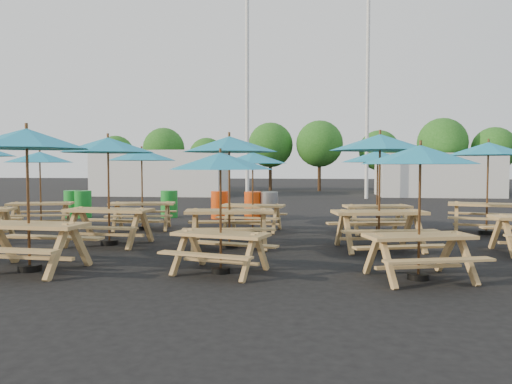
# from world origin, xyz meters

# --- Properties ---
(ground) EXTENTS (120.00, 120.00, 0.00)m
(ground) POSITION_xyz_m (0.00, 0.00, 0.00)
(ground) COLOR black
(ground) RESTS_ON ground
(picnic_unit_2) EXTENTS (2.47, 2.47, 2.28)m
(picnic_unit_2) POSITION_xyz_m (-6.36, 1.16, 1.97)
(picnic_unit_2) COLOR tan
(picnic_unit_2) RESTS_ON ground
(picnic_unit_3) EXTENTS (2.32, 2.32, 2.52)m
(picnic_unit_3) POSITION_xyz_m (-3.28, -4.49, 2.17)
(picnic_unit_3) COLOR tan
(picnic_unit_3) RESTS_ON ground
(picnic_unit_4) EXTENTS (2.32, 2.32, 2.53)m
(picnic_unit_4) POSITION_xyz_m (-3.09, -1.53, 2.18)
(picnic_unit_4) COLOR tan
(picnic_unit_4) RESTS_ON ground
(picnic_unit_5) EXTENTS (2.39, 2.39, 2.35)m
(picnic_unit_5) POSITION_xyz_m (-3.29, 1.26, 2.02)
(picnic_unit_5) COLOR tan
(picnic_unit_5) RESTS_ON ground
(picnic_unit_6) EXTENTS (2.22, 2.22, 2.09)m
(picnic_unit_6) POSITION_xyz_m (0.09, -4.23, 1.80)
(picnic_unit_6) COLOR tan
(picnic_unit_6) RESTS_ON ground
(picnic_unit_7) EXTENTS (2.52, 2.52, 2.53)m
(picnic_unit_7) POSITION_xyz_m (-0.24, -1.51, 2.18)
(picnic_unit_7) COLOR tan
(picnic_unit_7) RESTS_ON ground
(picnic_unit_8) EXTENTS (2.10, 2.10, 2.25)m
(picnic_unit_8) POSITION_xyz_m (-0.07, 1.30, 1.93)
(picnic_unit_8) COLOR tan
(picnic_unit_8) RESTS_ON ground
(picnic_unit_9) EXTENTS (2.36, 2.36, 2.20)m
(picnic_unit_9) POSITION_xyz_m (3.37, -4.33, 1.89)
(picnic_unit_9) COLOR tan
(picnic_unit_9) RESTS_ON ground
(picnic_unit_10) EXTENTS (2.59, 2.59, 2.56)m
(picnic_unit_10) POSITION_xyz_m (3.09, -1.44, 2.20)
(picnic_unit_10) COLOR tan
(picnic_unit_10) RESTS_ON ground
(picnic_unit_11) EXTENTS (2.29, 2.29, 2.28)m
(picnic_unit_11) POSITION_xyz_m (3.37, 1.34, 1.96)
(picnic_unit_11) COLOR tan
(picnic_unit_11) RESTS_ON ground
(picnic_unit_14) EXTENTS (2.63, 2.63, 2.50)m
(picnic_unit_14) POSITION_xyz_m (6.28, 1.42, 2.15)
(picnic_unit_14) COLOR tan
(picnic_unit_14) RESTS_ON ground
(waste_bin_0) EXTENTS (0.60, 0.60, 0.96)m
(waste_bin_0) POSITION_xyz_m (-7.00, 4.34, 0.48)
(waste_bin_0) COLOR #198D2A
(waste_bin_0) RESTS_ON ground
(waste_bin_1) EXTENTS (0.60, 0.60, 0.96)m
(waste_bin_1) POSITION_xyz_m (-6.57, 4.26, 0.48)
(waste_bin_1) COLOR #198D2A
(waste_bin_1) RESTS_ON ground
(waste_bin_2) EXTENTS (0.60, 0.60, 0.96)m
(waste_bin_2) POSITION_xyz_m (-3.53, 4.70, 0.48)
(waste_bin_2) COLOR #198D2A
(waste_bin_2) RESTS_ON ground
(waste_bin_3) EXTENTS (0.60, 0.60, 0.96)m
(waste_bin_3) POSITION_xyz_m (-1.66, 4.53, 0.48)
(waste_bin_3) COLOR #EA450D
(waste_bin_3) RESTS_ON ground
(waste_bin_4) EXTENTS (0.60, 0.60, 0.96)m
(waste_bin_4) POSITION_xyz_m (-0.45, 4.32, 0.48)
(waste_bin_4) COLOR #EA450D
(waste_bin_4) RESTS_ON ground
(waste_bin_5) EXTENTS (0.60, 0.60, 0.96)m
(waste_bin_5) POSITION_xyz_m (0.12, 4.25, 0.48)
(waste_bin_5) COLOR gray
(waste_bin_5) RESTS_ON ground
(mast_0) EXTENTS (0.20, 0.20, 12.00)m
(mast_0) POSITION_xyz_m (-2.00, 14.00, 6.00)
(mast_0) COLOR silver
(mast_0) RESTS_ON ground
(mast_1) EXTENTS (0.20, 0.20, 12.00)m
(mast_1) POSITION_xyz_m (4.50, 16.00, 6.00)
(mast_1) COLOR silver
(mast_1) RESTS_ON ground
(event_tent_0) EXTENTS (8.00, 4.00, 2.80)m
(event_tent_0) POSITION_xyz_m (-8.00, 18.00, 1.40)
(event_tent_0) COLOR silver
(event_tent_0) RESTS_ON ground
(event_tent_1) EXTENTS (7.00, 4.00, 2.60)m
(event_tent_1) POSITION_xyz_m (9.00, 19.00, 1.30)
(event_tent_1) COLOR silver
(event_tent_1) RESTS_ON ground
(tree_0) EXTENTS (2.80, 2.80, 4.24)m
(tree_0) POSITION_xyz_m (-14.07, 25.25, 2.83)
(tree_0) COLOR #382314
(tree_0) RESTS_ON ground
(tree_1) EXTENTS (3.11, 3.11, 4.72)m
(tree_1) POSITION_xyz_m (-9.74, 23.90, 3.15)
(tree_1) COLOR #382314
(tree_1) RESTS_ON ground
(tree_2) EXTENTS (2.59, 2.59, 3.93)m
(tree_2) POSITION_xyz_m (-6.39, 23.65, 2.62)
(tree_2) COLOR #382314
(tree_2) RESTS_ON ground
(tree_3) EXTENTS (3.36, 3.36, 5.09)m
(tree_3) POSITION_xyz_m (-1.75, 24.72, 3.41)
(tree_3) COLOR #382314
(tree_3) RESTS_ON ground
(tree_4) EXTENTS (3.41, 3.41, 5.17)m
(tree_4) POSITION_xyz_m (1.90, 24.26, 3.46)
(tree_4) COLOR #382314
(tree_4) RESTS_ON ground
(tree_5) EXTENTS (2.94, 2.94, 4.45)m
(tree_5) POSITION_xyz_m (6.22, 24.67, 2.97)
(tree_5) COLOR #382314
(tree_5) RESTS_ON ground
(tree_6) EXTENTS (3.38, 3.38, 5.13)m
(tree_6) POSITION_xyz_m (10.23, 22.90, 3.43)
(tree_6) COLOR #382314
(tree_6) RESTS_ON ground
(tree_7) EXTENTS (2.95, 2.95, 4.48)m
(tree_7) POSITION_xyz_m (13.63, 22.92, 2.99)
(tree_7) COLOR #382314
(tree_7) RESTS_ON ground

